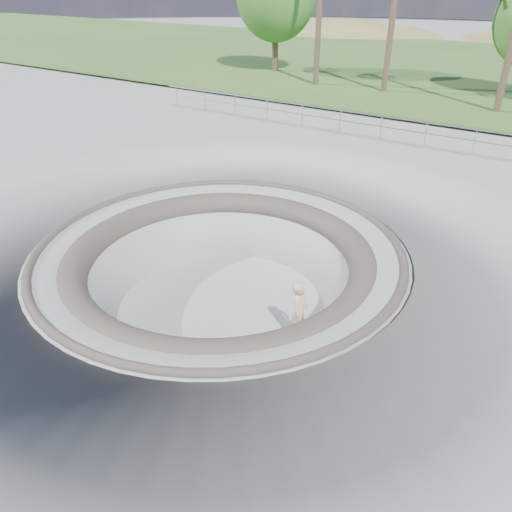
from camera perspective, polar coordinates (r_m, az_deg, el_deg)
name	(u,v)px	position (r m, az deg, el deg)	size (l,w,h in m)	color
ground	(219,248)	(13.89, -4.21, 0.90)	(180.00, 180.00, 0.00)	#9E9E99
skate_bowl	(222,302)	(14.85, -3.96, -5.31)	(14.00, 14.00, 4.10)	#9E9E99
grass_strip	(485,70)	(44.71, 24.70, 18.78)	(180.00, 36.00, 0.12)	#365723
safety_railing	(381,127)	(23.64, 14.09, 14.09)	(25.00, 0.06, 1.03)	#999DA1
skateboard	(298,338)	(13.54, 4.81, -9.34)	(0.78, 0.23, 0.08)	olive
skater	(299,312)	(13.02, 4.96, -6.36)	(0.62, 0.41, 1.71)	tan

